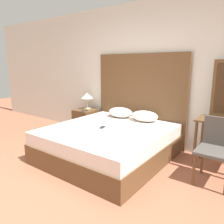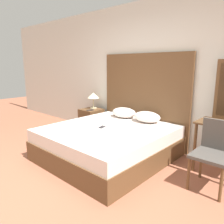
{
  "view_description": "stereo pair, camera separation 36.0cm",
  "coord_description": "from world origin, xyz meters",
  "px_view_note": "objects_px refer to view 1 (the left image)",
  "views": [
    {
      "loc": [
        2.03,
        -1.53,
        1.54
      ],
      "look_at": [
        -0.08,
        1.31,
        0.77
      ],
      "focal_mm": 35.0,
      "sensor_mm": 36.0,
      "label": 1
    },
    {
      "loc": [
        2.31,
        -1.3,
        1.54
      ],
      "look_at": [
        -0.08,
        1.31,
        0.77
      ],
      "focal_mm": 35.0,
      "sensor_mm": 36.0,
      "label": 2
    }
  ],
  "objects_px": {
    "phone_on_bed": "(102,127)",
    "nightstand": "(86,122)",
    "phone_on_nightstand": "(85,111)",
    "chair": "(217,146)",
    "table_lamp": "(87,96)",
    "bed": "(109,143)"
  },
  "relations": [
    {
      "from": "phone_on_bed",
      "to": "nightstand",
      "type": "relative_size",
      "value": 0.3
    },
    {
      "from": "phone_on_bed",
      "to": "phone_on_nightstand",
      "type": "relative_size",
      "value": 1.0
    },
    {
      "from": "phone_on_bed",
      "to": "chair",
      "type": "relative_size",
      "value": 0.19
    },
    {
      "from": "phone_on_bed",
      "to": "chair",
      "type": "distance_m",
      "value": 1.72
    },
    {
      "from": "nightstand",
      "to": "chair",
      "type": "xyz_separation_m",
      "value": [
        2.82,
        -0.48,
        0.22
      ]
    },
    {
      "from": "table_lamp",
      "to": "chair",
      "type": "bearing_deg",
      "value": -11.41
    },
    {
      "from": "nightstand",
      "to": "bed",
      "type": "bearing_deg",
      "value": -31.03
    },
    {
      "from": "phone_on_bed",
      "to": "table_lamp",
      "type": "xyz_separation_m",
      "value": [
        -1.14,
        0.87,
        0.32
      ]
    },
    {
      "from": "nightstand",
      "to": "phone_on_nightstand",
      "type": "bearing_deg",
      "value": -52.8
    },
    {
      "from": "bed",
      "to": "phone_on_nightstand",
      "type": "distance_m",
      "value": 1.33
    },
    {
      "from": "bed",
      "to": "phone_on_bed",
      "type": "distance_m",
      "value": 0.29
    },
    {
      "from": "bed",
      "to": "chair",
      "type": "distance_m",
      "value": 1.64
    },
    {
      "from": "phone_on_bed",
      "to": "chair",
      "type": "xyz_separation_m",
      "value": [
        1.7,
        0.3,
        -0.03
      ]
    },
    {
      "from": "bed",
      "to": "nightstand",
      "type": "relative_size",
      "value": 3.52
    },
    {
      "from": "chair",
      "to": "bed",
      "type": "bearing_deg",
      "value": -171.26
    },
    {
      "from": "nightstand",
      "to": "phone_on_nightstand",
      "type": "relative_size",
      "value": 3.4
    },
    {
      "from": "nightstand",
      "to": "phone_on_nightstand",
      "type": "height_order",
      "value": "phone_on_nightstand"
    },
    {
      "from": "phone_on_bed",
      "to": "phone_on_nightstand",
      "type": "xyz_separation_m",
      "value": [
        -1.04,
        0.67,
        0.04
      ]
    },
    {
      "from": "bed",
      "to": "phone_on_bed",
      "type": "height_order",
      "value": "phone_on_bed"
    },
    {
      "from": "bed",
      "to": "phone_on_nightstand",
      "type": "height_order",
      "value": "phone_on_nightstand"
    },
    {
      "from": "nightstand",
      "to": "chair",
      "type": "distance_m",
      "value": 2.87
    },
    {
      "from": "table_lamp",
      "to": "phone_on_nightstand",
      "type": "distance_m",
      "value": 0.36
    }
  ]
}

